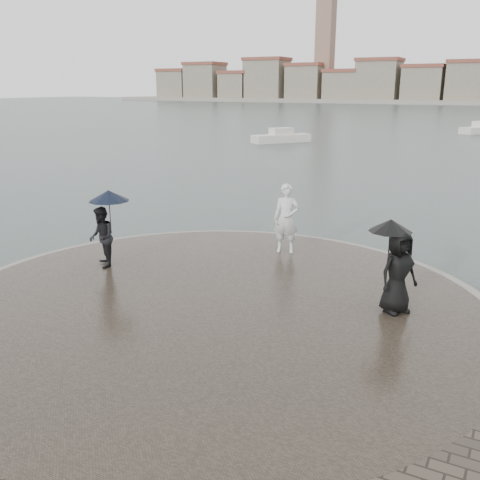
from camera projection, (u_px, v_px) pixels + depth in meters
The scene contains 6 objects.
ground at pixel (103, 394), 8.89m from camera, with size 400.00×400.00×0.00m, color #2B3835.
kerb_ring at pixel (212, 310), 11.80m from camera, with size 12.50×12.50×0.32m, color gray.
quay_tip at pixel (212, 309), 11.79m from camera, with size 11.90×11.90×0.36m, color #2D261E.
statue at pixel (286, 219), 15.04m from camera, with size 0.71×0.47×1.96m, color silver.
visitor_left at pixel (104, 225), 13.75m from camera, with size 1.26×1.10×2.04m.
visitor_right at pixel (397, 263), 10.99m from camera, with size 1.18×1.06×1.95m.
Camera 1 is at (5.74, -5.80, 4.92)m, focal length 40.00 mm.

